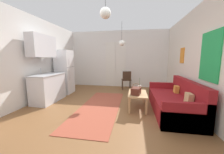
% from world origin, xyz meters
% --- Properties ---
extents(ground_plane, '(5.34, 7.29, 0.10)m').
position_xyz_m(ground_plane, '(0.00, 0.00, -0.05)').
color(ground_plane, brown).
extents(wall_back, '(4.94, 0.13, 2.77)m').
position_xyz_m(wall_back, '(-0.00, 3.39, 1.37)').
color(wall_back, white).
rests_on(wall_back, ground_plane).
extents(wall_right, '(0.12, 6.89, 2.77)m').
position_xyz_m(wall_right, '(2.42, 0.00, 1.39)').
color(wall_right, silver).
rests_on(wall_right, ground_plane).
extents(wall_left, '(0.12, 6.89, 2.77)m').
position_xyz_m(wall_left, '(-2.42, 0.00, 1.39)').
color(wall_left, white).
rests_on(wall_left, ground_plane).
extents(area_rug, '(1.12, 3.09, 0.01)m').
position_xyz_m(area_rug, '(-0.16, 0.37, 0.01)').
color(area_rug, '#9E4733').
rests_on(area_rug, ground_plane).
extents(couch, '(0.93, 2.15, 0.86)m').
position_xyz_m(couch, '(1.91, 0.40, 0.27)').
color(couch, maroon).
rests_on(couch, ground_plane).
extents(coffee_table, '(0.51, 1.00, 0.45)m').
position_xyz_m(coffee_table, '(0.92, 0.53, 0.39)').
color(coffee_table, tan).
rests_on(coffee_table, ground_plane).
extents(bamboo_vase, '(0.10, 0.10, 0.41)m').
position_xyz_m(bamboo_vase, '(0.98, 0.61, 0.55)').
color(bamboo_vase, beige).
rests_on(bamboo_vase, coffee_table).
extents(handbag, '(0.29, 0.36, 0.31)m').
position_xyz_m(handbag, '(0.87, 0.31, 0.55)').
color(handbag, '#512319').
rests_on(handbag, coffee_table).
extents(refrigerator, '(0.59, 0.61, 1.75)m').
position_xyz_m(refrigerator, '(-1.98, 1.68, 0.87)').
color(refrigerator, white).
rests_on(refrigerator, ground_plane).
extents(kitchen_counter, '(0.59, 1.19, 2.16)m').
position_xyz_m(kitchen_counter, '(-2.01, 0.61, 0.84)').
color(kitchen_counter, silver).
rests_on(kitchen_counter, ground_plane).
extents(accent_chair, '(0.48, 0.47, 0.85)m').
position_xyz_m(accent_chair, '(0.47, 2.70, 0.49)').
color(accent_chair, '#382619').
rests_on(accent_chair, ground_plane).
extents(pendant_lamp_near, '(0.21, 0.21, 0.62)m').
position_xyz_m(pendant_lamp_near, '(0.26, -0.70, 2.25)').
color(pendant_lamp_near, black).
extents(pendant_lamp_far, '(0.21, 0.21, 0.89)m').
position_xyz_m(pendant_lamp_far, '(0.32, 1.79, 1.99)').
color(pendant_lamp_far, black).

